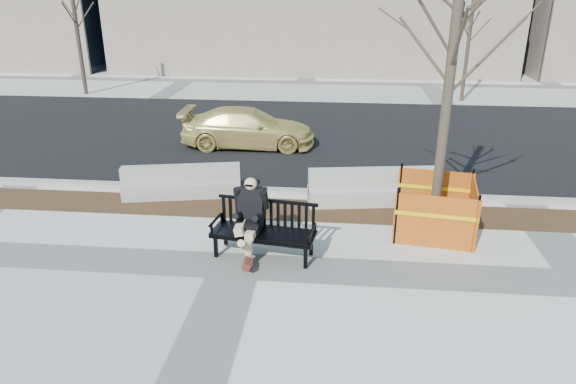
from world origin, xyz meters
name	(u,v)px	position (x,y,z in m)	size (l,w,h in m)	color
ground	(236,266)	(0.00, 0.00, 0.00)	(120.00, 120.00, 0.00)	beige
mulch_strip	(257,208)	(0.00, 2.60, 0.00)	(40.00, 1.20, 0.02)	#47301C
asphalt_street	(285,135)	(0.00, 8.80, 0.00)	(60.00, 10.40, 0.01)	black
curb	(263,191)	(0.00, 3.55, 0.06)	(60.00, 0.25, 0.12)	#9E9B93
bench	(264,256)	(0.46, 0.43, 0.00)	(1.98, 0.71, 1.06)	black
seated_man	(251,253)	(0.20, 0.52, 0.00)	(0.64, 1.07, 1.49)	black
tree_fence	(432,231)	(3.80, 1.80, 0.00)	(2.37, 2.37, 5.92)	orange
sedan	(249,146)	(-1.02, 7.38, 0.00)	(1.67, 4.11, 1.19)	tan
jersey_barrier_left	(183,197)	(-1.90, 3.13, 0.00)	(2.79, 0.56, 0.80)	#98958E
jersey_barrier_right	(373,204)	(2.65, 3.15, 0.00)	(3.04, 0.61, 0.87)	#AAA79F
far_tree_left	(86,94)	(-9.84, 14.74, 0.00)	(2.04, 2.04, 5.51)	#41342A
far_tree_right	(461,101)	(7.05, 14.89, 0.00)	(1.75, 1.75, 4.73)	#43382B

